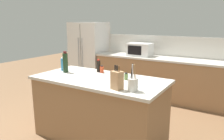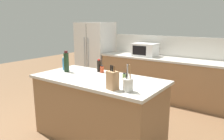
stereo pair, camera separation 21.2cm
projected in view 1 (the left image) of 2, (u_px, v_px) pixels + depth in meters
name	position (u px, v px, depth m)	size (l,w,h in m)	color
ground_plane	(100.00, 138.00, 3.32)	(14.00, 14.00, 0.00)	brown
back_counter_run	(167.00, 79.00, 4.89)	(3.41, 0.66, 0.94)	#936B47
wall_backsplash	(173.00, 46.00, 5.00)	(3.37, 0.03, 0.46)	beige
kitchen_island	(100.00, 109.00, 3.22)	(1.91, 0.93, 0.94)	#936B47
refrigerator	(89.00, 54.00, 5.98)	(0.91, 0.75, 1.71)	white
microwave	(140.00, 49.00, 5.10)	(0.54, 0.39, 0.29)	white
knife_block	(117.00, 80.00, 2.57)	(0.15, 0.13, 0.29)	#A87C54
utensil_crock	(133.00, 84.00, 2.52)	(0.12, 0.12, 0.32)	beige
wine_bottle	(65.00, 62.00, 3.43)	(0.08, 0.08, 0.34)	black
spice_jar_oregano	(126.00, 76.00, 3.01)	(0.05, 0.05, 0.10)	#567038
dish_soap_bottle	(63.00, 64.00, 3.57)	(0.07, 0.07, 0.22)	#3384BC
soy_sauce_bottle	(98.00, 66.00, 3.47)	(0.06, 0.06, 0.20)	black
spice_jar_paprika	(102.00, 69.00, 3.42)	(0.06, 0.06, 0.11)	#B73D1E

